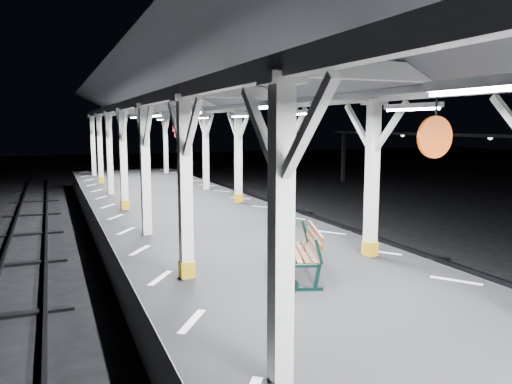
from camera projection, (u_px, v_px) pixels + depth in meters
ground at (338, 357)px, 8.20m from camera, size 120.00×120.00×0.00m
platform at (338, 328)px, 8.13m from camera, size 6.00×50.00×1.00m
hazard_stripes_left at (192, 321)px, 7.13m from camera, size 1.00×48.00×0.01m
hazard_stripes_right at (456, 281)px, 8.99m from camera, size 1.00×48.00×0.01m
canopy at (345, 74)px, 7.57m from camera, size 5.40×49.00×4.65m
bench_mid at (304, 251)px, 9.19m from camera, size 1.15×1.80×0.92m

